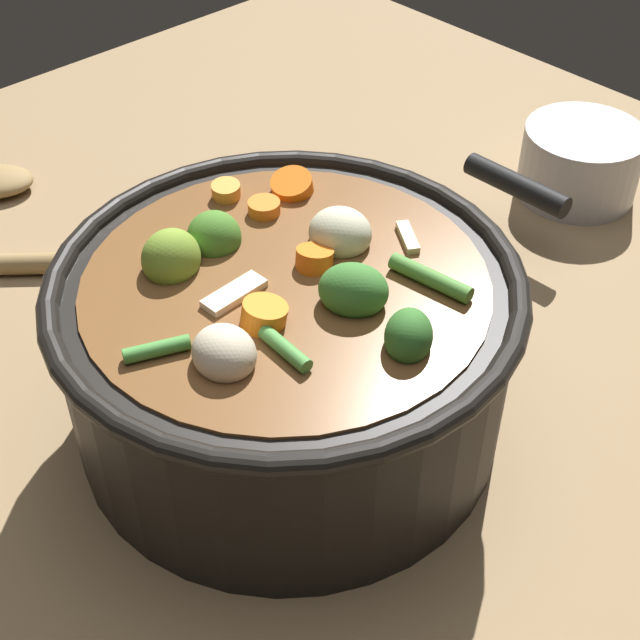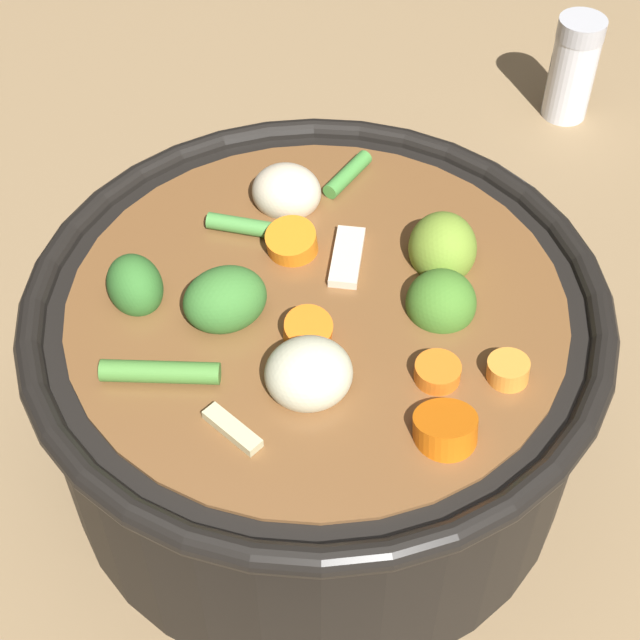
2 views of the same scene
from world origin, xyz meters
name	(u,v)px [view 1 (image 1 of 2)]	position (x,y,z in m)	size (l,w,h in m)	color
ground_plane	(290,418)	(0.00, 0.00, 0.00)	(1.10, 1.10, 0.00)	#8C704C
cooking_pot	(288,347)	(0.00, 0.00, 0.06)	(0.28, 0.28, 0.14)	black
small_saucepan	(577,163)	(0.03, -0.36, 0.03)	(0.10, 0.16, 0.06)	#ADADB2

